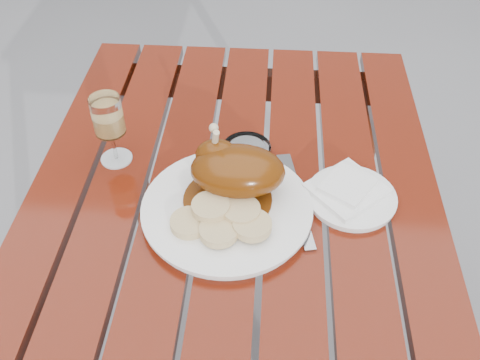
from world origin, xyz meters
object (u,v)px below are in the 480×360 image
dinner_plate (227,210)px  wine_glass (111,130)px  table (233,322)px  side_plate (351,198)px  ashtray (247,151)px

dinner_plate → wine_glass: (-0.24, 0.14, 0.07)m
table → side_plate: bearing=13.6°
ashtray → dinner_plate: bearing=-99.2°
wine_glass → dinner_plate: bearing=-29.3°
side_plate → wine_glass: bearing=169.9°
wine_glass → ashtray: bearing=6.2°
table → ashtray: 0.42m
table → side_plate: (0.23, 0.05, 0.38)m
wine_glass → table: bearing=-29.2°
side_plate → ashtray: bearing=151.2°
ashtray → wine_glass: bearing=-173.8°
side_plate → ashtray: ashtray is taller
table → ashtray: size_ratio=11.97×
wine_glass → side_plate: 0.49m
table → dinner_plate: bearing=151.5°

